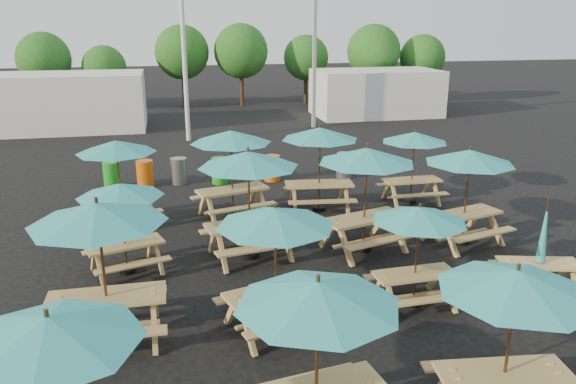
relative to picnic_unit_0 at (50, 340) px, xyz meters
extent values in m
plane|color=black|center=(4.29, 6.17, -2.00)|extent=(120.00, 120.00, 0.00)
cone|color=teal|center=(0.00, 0.00, 0.13)|extent=(2.30, 2.30, 0.32)
cube|color=#AE8A4D|center=(0.19, 3.28, -1.18)|extent=(1.98, 0.77, 0.07)
cube|color=#AE8A4D|center=(0.19, 2.55, -1.50)|extent=(1.98, 0.28, 0.04)
cube|color=#AE8A4D|center=(0.19, 4.00, -1.50)|extent=(1.98, 0.28, 0.04)
cylinder|color=black|center=(0.19, 3.28, -1.94)|extent=(0.40, 0.40, 0.11)
cylinder|color=brown|center=(0.19, 3.28, -0.73)|extent=(0.05, 0.05, 2.53)
cone|color=teal|center=(0.19, 3.28, 0.33)|extent=(2.25, 2.25, 0.35)
cube|color=#AE8A4D|center=(0.32, 6.02, -1.33)|extent=(1.73, 1.10, 0.05)
cube|color=#AE8A4D|center=(0.51, 5.45, -1.59)|extent=(1.60, 0.71, 0.04)
cube|color=#AE8A4D|center=(0.14, 6.58, -1.59)|extent=(1.60, 0.71, 0.04)
cylinder|color=black|center=(0.32, 6.02, -1.95)|extent=(0.32, 0.32, 0.09)
cylinder|color=brown|center=(0.32, 6.02, -0.97)|extent=(0.04, 0.04, 2.06)
cone|color=teal|center=(0.32, 6.02, -0.10)|extent=(2.31, 2.31, 0.29)
cube|color=#AE8A4D|center=(0.03, 9.21, -1.24)|extent=(1.96, 1.22, 0.06)
cube|color=#AE8A4D|center=(0.23, 8.57, -1.54)|extent=(1.83, 0.78, 0.04)
cube|color=#AE8A4D|center=(-0.17, 9.85, -1.54)|extent=(1.83, 0.78, 0.04)
cylinder|color=black|center=(0.03, 9.21, -1.95)|extent=(0.37, 0.37, 0.10)
cylinder|color=brown|center=(0.03, 9.21, -0.83)|extent=(0.04, 0.04, 2.34)
cone|color=teal|center=(0.03, 9.21, 0.16)|extent=(2.60, 2.60, 0.33)
cube|color=#AE8A4D|center=(2.93, 0.81, -1.54)|extent=(1.85, 0.54, 0.04)
cylinder|color=brown|center=(3.03, 0.14, -0.83)|extent=(0.04, 0.04, 2.34)
cone|color=teal|center=(3.03, 0.14, 0.16)|extent=(2.38, 2.38, 0.33)
cube|color=#AE8A4D|center=(3.07, 3.02, -1.25)|extent=(1.94, 1.18, 0.06)
cube|color=#AE8A4D|center=(3.25, 2.38, -1.54)|extent=(1.81, 0.74, 0.04)
cube|color=#AE8A4D|center=(2.88, 3.66, -1.54)|extent=(1.81, 0.74, 0.04)
cylinder|color=black|center=(3.07, 3.02, -1.95)|extent=(0.36, 0.36, 0.10)
cylinder|color=brown|center=(3.07, 3.02, -0.84)|extent=(0.04, 0.04, 2.32)
cone|color=teal|center=(3.07, 3.02, 0.14)|extent=(2.55, 2.55, 0.32)
cube|color=#AE8A4D|center=(3.09, 6.28, -1.17)|extent=(2.11, 1.12, 0.07)
cube|color=#AE8A4D|center=(3.22, 5.56, -1.50)|extent=(2.02, 0.63, 0.04)
cube|color=#AE8A4D|center=(2.96, 7.01, -1.50)|extent=(2.02, 0.63, 0.04)
cylinder|color=black|center=(3.09, 6.28, -1.94)|extent=(0.40, 0.40, 0.11)
cylinder|color=brown|center=(3.09, 6.28, -0.72)|extent=(0.05, 0.05, 2.56)
cone|color=teal|center=(3.09, 6.28, 0.36)|extent=(2.64, 2.64, 0.36)
cube|color=#AE8A4D|center=(3.04, 9.16, -1.19)|extent=(2.08, 1.24, 0.07)
cube|color=#AE8A4D|center=(3.22, 8.47, -1.51)|extent=(1.96, 0.77, 0.04)
cube|color=#AE8A4D|center=(2.85, 9.85, -1.51)|extent=(1.96, 0.77, 0.04)
cylinder|color=black|center=(3.04, 9.16, -1.94)|extent=(0.39, 0.39, 0.11)
cylinder|color=brown|center=(3.04, 9.16, -0.75)|extent=(0.05, 0.05, 2.50)
cone|color=teal|center=(3.04, 9.16, 0.30)|extent=(2.72, 2.72, 0.35)
cube|color=#AE8A4D|center=(5.63, 0.01, -1.26)|extent=(1.87, 0.91, 0.06)
cube|color=#AE8A4D|center=(5.71, 0.66, -1.55)|extent=(1.81, 0.46, 0.04)
cylinder|color=brown|center=(5.63, 0.01, -0.85)|extent=(0.04, 0.04, 2.30)
cone|color=teal|center=(5.63, 0.01, 0.12)|extent=(2.27, 2.27, 0.32)
cube|color=#AE8A4D|center=(5.85, 3.34, -1.35)|extent=(1.61, 0.69, 0.05)
cube|color=#AE8A4D|center=(5.88, 2.76, -1.60)|extent=(1.59, 0.29, 0.04)
cube|color=#AE8A4D|center=(5.83, 3.92, -1.60)|extent=(1.59, 0.29, 0.04)
cylinder|color=black|center=(5.85, 3.34, -1.95)|extent=(0.32, 0.32, 0.09)
cylinder|color=brown|center=(5.85, 3.34, -0.98)|extent=(0.04, 0.04, 2.02)
cone|color=teal|center=(5.85, 3.34, -0.13)|extent=(1.88, 1.88, 0.28)
cube|color=#AE8A4D|center=(5.81, 6.12, -1.18)|extent=(2.13, 1.31, 0.07)
cube|color=#AE8A4D|center=(6.02, 5.42, -1.50)|extent=(1.99, 0.83, 0.04)
cube|color=#AE8A4D|center=(5.60, 6.82, -1.50)|extent=(1.99, 0.83, 0.04)
cylinder|color=black|center=(5.81, 6.12, -1.94)|extent=(0.40, 0.40, 0.11)
cylinder|color=brown|center=(5.81, 6.12, -0.72)|extent=(0.05, 0.05, 2.55)
cone|color=teal|center=(5.81, 6.12, 0.35)|extent=(2.81, 2.81, 0.35)
cube|color=#AE8A4D|center=(5.55, 9.24, -1.20)|extent=(2.00, 0.96, 0.06)
cube|color=#AE8A4D|center=(5.47, 8.54, -1.51)|extent=(1.95, 0.48, 0.04)
cube|color=#AE8A4D|center=(5.63, 9.95, -1.51)|extent=(1.95, 0.48, 0.04)
cylinder|color=black|center=(5.55, 9.24, -1.94)|extent=(0.39, 0.39, 0.11)
cylinder|color=brown|center=(5.55, 9.24, -0.76)|extent=(0.05, 0.05, 2.46)
cone|color=teal|center=(5.55, 9.24, 0.27)|extent=(2.42, 2.42, 0.34)
cube|color=#AE8A4D|center=(8.49, 3.26, -1.34)|extent=(1.69, 0.99, 0.05)
cube|color=#AE8A4D|center=(8.34, 2.70, -1.60)|extent=(1.59, 0.61, 0.04)
cube|color=#AE8A4D|center=(8.63, 3.82, -1.60)|extent=(1.59, 0.61, 0.04)
cylinder|color=black|center=(8.49, 3.26, -1.95)|extent=(0.32, 0.32, 0.09)
cylinder|color=brown|center=(8.49, 3.26, -0.98)|extent=(0.04, 0.04, 2.02)
cone|color=teal|center=(8.49, 3.26, -0.63)|extent=(0.19, 0.19, 1.32)
cube|color=#AE8A4D|center=(8.36, 6.02, -1.22)|extent=(2.00, 1.19, 0.06)
cube|color=#AE8A4D|center=(8.53, 5.36, -1.53)|extent=(1.88, 0.73, 0.04)
cube|color=#AE8A4D|center=(8.18, 6.69, -1.53)|extent=(1.88, 0.73, 0.04)
cylinder|color=black|center=(8.36, 6.02, -1.94)|extent=(0.38, 0.38, 0.10)
cylinder|color=brown|center=(8.36, 6.02, -0.80)|extent=(0.05, 0.05, 2.40)
cone|color=teal|center=(8.36, 6.02, 0.21)|extent=(2.61, 2.61, 0.33)
cube|color=#AE8A4D|center=(8.47, 9.33, -1.29)|extent=(1.72, 0.68, 0.06)
cube|color=#AE8A4D|center=(8.47, 8.70, -1.57)|extent=(1.72, 0.25, 0.04)
cube|color=#AE8A4D|center=(8.46, 9.96, -1.57)|extent=(1.72, 0.25, 0.04)
cylinder|color=black|center=(8.47, 9.33, -1.95)|extent=(0.34, 0.34, 0.10)
cylinder|color=brown|center=(8.47, 9.33, -0.90)|extent=(0.04, 0.04, 2.20)
cone|color=teal|center=(8.47, 9.33, 0.03)|extent=(1.97, 1.97, 0.31)
cylinder|color=#1B981F|center=(-0.51, 12.87, -1.56)|extent=(0.55, 0.55, 0.88)
cylinder|color=#D65C0C|center=(0.55, 12.83, -1.56)|extent=(0.55, 0.55, 0.88)
cylinder|color=gray|center=(1.66, 12.93, -1.56)|extent=(0.55, 0.55, 0.88)
cylinder|color=#1B981F|center=(3.01, 12.69, -1.56)|extent=(0.55, 0.55, 0.88)
cylinder|color=#D65C0C|center=(4.81, 12.64, -1.56)|extent=(0.55, 0.55, 0.88)
cylinder|color=gray|center=(7.36, 12.48, -1.56)|extent=(0.55, 0.55, 0.88)
cylinder|color=silver|center=(2.29, 20.17, 4.00)|extent=(0.20, 0.20, 12.00)
cylinder|color=silver|center=(8.79, 22.17, 4.00)|extent=(0.20, 0.20, 12.00)
cube|color=silver|center=(-3.71, 24.17, -0.60)|extent=(8.00, 4.00, 2.80)
cube|color=silver|center=(13.29, 25.17, -0.70)|extent=(7.00, 4.00, 2.60)
cylinder|color=#382314|center=(-5.45, 30.07, -0.93)|extent=(0.24, 0.24, 2.14)
sphere|color=#1E5919|center=(-5.45, 30.07, 1.16)|extent=(3.11, 3.11, 3.11)
cylinder|color=#382314|center=(-2.10, 29.83, -1.10)|extent=(0.24, 0.24, 1.78)
sphere|color=#1E5919|center=(-2.10, 29.83, 0.64)|extent=(2.59, 2.59, 2.59)
cylinder|color=#382314|center=(2.54, 30.89, -0.84)|extent=(0.24, 0.24, 2.31)
sphere|color=#1E5919|center=(2.54, 30.89, 1.42)|extent=(3.36, 3.36, 3.36)
cylinder|color=#382314|center=(6.19, 30.43, -0.82)|extent=(0.24, 0.24, 2.35)
sphere|color=#1E5919|center=(6.19, 30.43, 1.47)|extent=(3.41, 3.41, 3.41)
cylinder|color=#382314|center=(10.52, 30.85, -0.99)|extent=(0.24, 0.24, 2.02)
sphere|color=#1E5919|center=(10.52, 30.85, 0.98)|extent=(2.94, 2.94, 2.94)
cylinder|color=#382314|center=(14.53, 29.07, -0.83)|extent=(0.24, 0.24, 2.32)
sphere|color=#1E5919|center=(14.53, 29.07, 1.44)|extent=(3.38, 3.38, 3.38)
cylinder|color=#382314|center=(17.92, 29.09, -0.98)|extent=(0.24, 0.24, 2.03)
sphere|color=#1E5919|center=(17.92, 29.09, 1.00)|extent=(2.95, 2.95, 2.95)
camera|label=1|loc=(1.39, -5.74, 3.30)|focal=35.00mm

